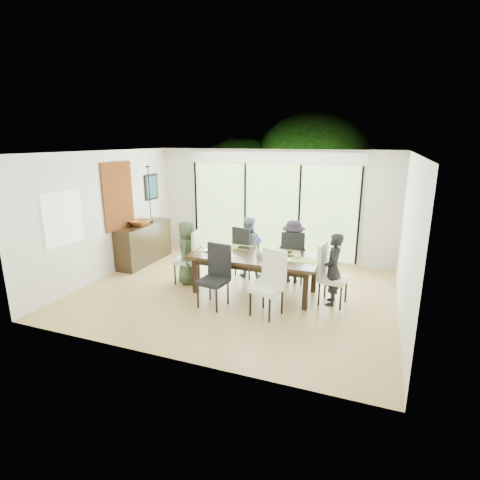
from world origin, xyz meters
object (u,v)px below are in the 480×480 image
(table_top, at_px, (255,256))
(person_far_right, at_px, (293,251))
(chair_left_end, at_px, (187,257))
(sideboard, at_px, (144,243))
(cup_b, at_px, (261,255))
(bowl, at_px, (140,223))
(cup_c, at_px, (297,255))
(laptop, at_px, (213,251))
(chair_near_right, at_px, (267,284))
(person_right_end, at_px, (333,269))
(person_far_left, at_px, (248,247))
(chair_far_left, at_px, (248,251))
(person_left_end, at_px, (187,252))
(chair_near_left, at_px, (213,277))
(chair_far_right, at_px, (293,256))
(cup_a, at_px, (225,247))
(vase, at_px, (258,251))
(chair_right_end, at_px, (334,275))

(table_top, bearing_deg, person_far_right, 56.47)
(chair_left_end, bearing_deg, sideboard, -125.61)
(cup_b, xyz_separation_m, bowl, (-3.27, 0.82, 0.19))
(chair_left_end, xyz_separation_m, cup_c, (2.30, 0.10, 0.25))
(laptop, distance_m, cup_b, 1.00)
(cup_b, bearing_deg, chair_near_right, -65.56)
(person_right_end, bearing_deg, person_far_left, -118.35)
(table_top, relative_size, person_right_end, 1.86)
(chair_far_left, relative_size, bowl, 2.25)
(person_left_end, height_order, bowl, person_left_end)
(chair_near_left, bearing_deg, table_top, 68.17)
(chair_far_right, distance_m, person_far_right, 0.10)
(laptop, xyz_separation_m, cup_a, (0.15, 0.25, 0.04))
(sideboard, relative_size, bowl, 3.36)
(person_left_end, bearing_deg, cup_b, -107.71)
(chair_near_left, relative_size, vase, 9.17)
(chair_far_left, height_order, cup_c, chair_far_left)
(chair_far_right, relative_size, chair_near_right, 1.00)
(table_top, bearing_deg, chair_far_right, 57.09)
(person_right_end, xyz_separation_m, vase, (-1.43, 0.05, 0.17))
(cup_b, bearing_deg, person_right_end, 4.30)
(cup_c, bearing_deg, person_left_end, -177.49)
(table_top, xyz_separation_m, person_right_end, (1.48, -0.00, -0.08))
(person_left_end, bearing_deg, cup_a, -93.31)
(sideboard, height_order, bowl, bowl)
(chair_far_right, xyz_separation_m, chair_near_left, (-1.05, -1.72, 0.00))
(chair_left_end, bearing_deg, person_far_right, 103.26)
(laptop, height_order, cup_b, cup_b)
(chair_left_end, height_order, chair_right_end, same)
(bowl, bearing_deg, chair_left_end, -23.95)
(table_top, distance_m, sideboard, 3.24)
(cup_c, xyz_separation_m, bowl, (-3.92, 0.62, 0.19))
(chair_right_end, height_order, chair_near_left, same)
(laptop, bearing_deg, sideboard, 130.73)
(table_top, distance_m, vase, 0.12)
(chair_far_left, xyz_separation_m, chair_near_right, (0.95, -1.72, 0.00))
(person_far_right, distance_m, vase, 0.94)
(table_top, height_order, cup_b, cup_b)
(chair_far_left, bearing_deg, laptop, 86.30)
(cup_a, relative_size, cup_c, 1.00)
(sideboard, distance_m, bowl, 0.55)
(person_left_end, relative_size, person_far_right, 1.00)
(chair_right_end, xyz_separation_m, person_left_end, (-2.98, 0.00, 0.10))
(chair_near_left, relative_size, cup_c, 8.87)
(cup_a, xyz_separation_m, cup_b, (0.85, -0.25, -0.00))
(cup_b, bearing_deg, cup_c, 17.10)
(chair_near_right, relative_size, bowl, 2.25)
(laptop, height_order, cup_c, cup_c)
(cup_a, bearing_deg, person_far_left, 69.81)
(person_far_right, height_order, cup_a, person_far_right)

